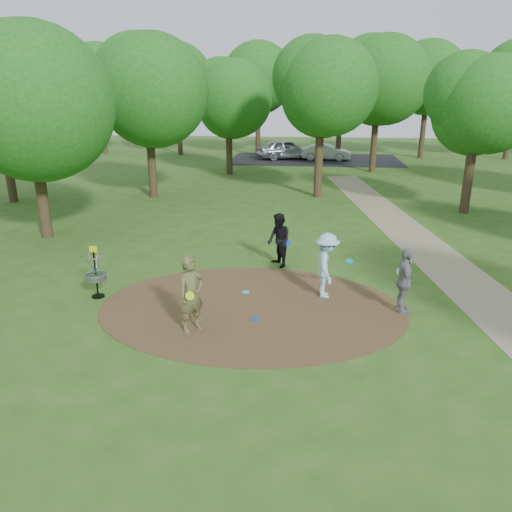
# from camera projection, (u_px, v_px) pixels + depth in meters

# --- Properties ---
(ground) EXTENTS (100.00, 100.00, 0.00)m
(ground) POSITION_uv_depth(u_px,v_px,m) (252.00, 308.00, 13.70)
(ground) COLOR #2D5119
(ground) RESTS_ON ground
(dirt_clearing) EXTENTS (8.40, 8.40, 0.02)m
(dirt_clearing) POSITION_uv_depth(u_px,v_px,m) (252.00, 307.00, 13.70)
(dirt_clearing) COLOR #47301C
(dirt_clearing) RESTS_ON ground
(footpath) EXTENTS (7.55, 39.89, 0.01)m
(footpath) POSITION_uv_depth(u_px,v_px,m) (474.00, 289.00, 14.96)
(footpath) COLOR #8C7A5B
(footpath) RESTS_ON ground
(parking_lot) EXTENTS (14.00, 8.00, 0.01)m
(parking_lot) POSITION_uv_depth(u_px,v_px,m) (315.00, 159.00, 41.77)
(parking_lot) COLOR black
(parking_lot) RESTS_ON ground
(player_observer_with_disc) EXTENTS (0.81, 0.84, 1.93)m
(player_observer_with_disc) POSITION_uv_depth(u_px,v_px,m) (191.00, 294.00, 12.14)
(player_observer_with_disc) COLOR brown
(player_observer_with_disc) RESTS_ON ground
(player_throwing_with_disc) EXTENTS (1.14, 1.26, 1.89)m
(player_throwing_with_disc) POSITION_uv_depth(u_px,v_px,m) (326.00, 266.00, 14.16)
(player_throwing_with_disc) COLOR #9CCBE8
(player_throwing_with_disc) RESTS_ON ground
(player_walking_with_disc) EXTENTS (1.03, 1.11, 1.82)m
(player_walking_with_disc) POSITION_uv_depth(u_px,v_px,m) (279.00, 240.00, 16.61)
(player_walking_with_disc) COLOR black
(player_walking_with_disc) RESTS_ON ground
(player_waiting_with_disc) EXTENTS (0.48, 1.07, 1.81)m
(player_waiting_with_disc) POSITION_uv_depth(u_px,v_px,m) (405.00, 281.00, 13.14)
(player_waiting_with_disc) COLOR gray
(player_waiting_with_disc) RESTS_ON ground
(disc_ground_cyan) EXTENTS (0.22, 0.22, 0.02)m
(disc_ground_cyan) POSITION_uv_depth(u_px,v_px,m) (246.00, 292.00, 14.69)
(disc_ground_cyan) COLOR #19BECB
(disc_ground_cyan) RESTS_ON dirt_clearing
(disc_ground_blue) EXTENTS (0.22, 0.22, 0.02)m
(disc_ground_blue) POSITION_uv_depth(u_px,v_px,m) (256.00, 319.00, 12.96)
(disc_ground_blue) COLOR #0C30D7
(disc_ground_blue) RESTS_ON dirt_clearing
(car_left) EXTENTS (5.21, 3.43, 1.65)m
(car_left) POSITION_uv_depth(u_px,v_px,m) (286.00, 149.00, 41.82)
(car_left) COLOR #ACAEB4
(car_left) RESTS_ON ground
(car_right) EXTENTS (4.07, 1.63, 1.32)m
(car_right) POSITION_uv_depth(u_px,v_px,m) (326.00, 152.00, 41.16)
(car_right) COLOR #9EA0A5
(car_right) RESTS_ON ground
(disc_golf_basket) EXTENTS (0.63, 0.63, 1.54)m
(disc_golf_basket) POSITION_uv_depth(u_px,v_px,m) (95.00, 268.00, 14.14)
(disc_golf_basket) COLOR black
(disc_golf_basket) RESTS_ON ground
(tree_ring) EXTENTS (37.58, 45.42, 8.98)m
(tree_ring) POSITION_uv_depth(u_px,v_px,m) (318.00, 102.00, 20.99)
(tree_ring) COLOR #332316
(tree_ring) RESTS_ON ground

